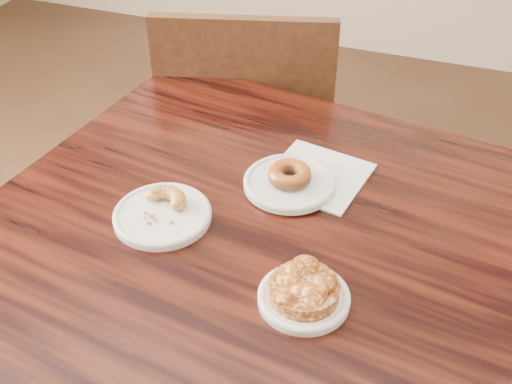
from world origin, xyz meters
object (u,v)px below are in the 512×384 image
(cafe_table, at_px, (253,372))
(glazed_donut, at_px, (290,175))
(cruller_fragment, at_px, (161,207))
(chair_far, at_px, (251,134))
(apple_fritter, at_px, (305,287))

(cafe_table, height_order, glazed_donut, glazed_donut)
(cruller_fragment, bearing_deg, glazed_donut, 40.25)
(chair_far, distance_m, glazed_donut, 0.72)
(glazed_donut, bearing_deg, apple_fritter, -68.49)
(chair_far, height_order, apple_fritter, chair_far)
(chair_far, bearing_deg, glazed_donut, 101.07)
(chair_far, bearing_deg, apple_fritter, 99.61)
(cruller_fragment, bearing_deg, chair_far, 97.52)
(glazed_donut, relative_size, cruller_fragment, 0.85)
(chair_far, relative_size, cruller_fragment, 9.31)
(cafe_table, distance_m, cruller_fragment, 0.43)
(apple_fritter, relative_size, cruller_fragment, 1.54)
(cafe_table, distance_m, apple_fritter, 0.44)
(cruller_fragment, bearing_deg, apple_fritter, -19.68)
(glazed_donut, distance_m, apple_fritter, 0.28)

